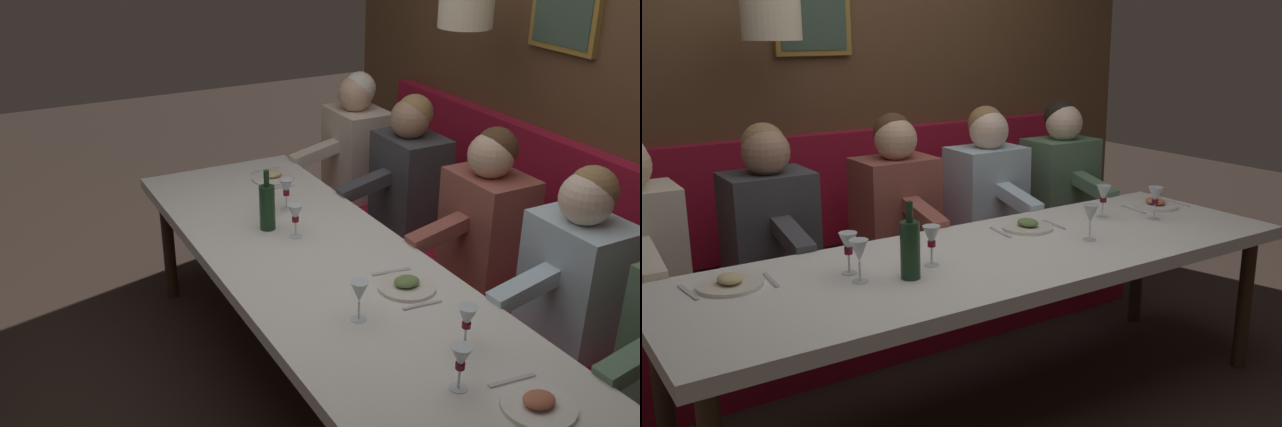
% 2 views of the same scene
% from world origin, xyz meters
% --- Properties ---
extents(ground_plane, '(12.00, 12.00, 0.00)m').
position_xyz_m(ground_plane, '(0.00, 0.00, 0.00)').
color(ground_plane, black).
extents(dining_table, '(0.90, 2.78, 0.74)m').
position_xyz_m(dining_table, '(0.00, 0.00, 0.68)').
color(dining_table, silver).
rests_on(dining_table, ground_plane).
extents(banquette_bench, '(0.52, 2.98, 0.45)m').
position_xyz_m(banquette_bench, '(0.89, 0.00, 0.23)').
color(banquette_bench, maroon).
rests_on(banquette_bench, ground_plane).
extents(back_wall_panel, '(0.59, 4.18, 2.90)m').
position_xyz_m(back_wall_panel, '(1.46, 0.01, 1.36)').
color(back_wall_panel, brown).
rests_on(back_wall_panel, ground_plane).
extents(diner_nearest, '(0.60, 0.40, 0.79)m').
position_xyz_m(diner_nearest, '(0.88, -1.16, 0.82)').
color(diner_nearest, '#567A5B').
rests_on(diner_nearest, banquette_bench).
extents(diner_near, '(0.60, 0.40, 0.79)m').
position_xyz_m(diner_near, '(0.88, -0.61, 0.82)').
color(diner_near, silver).
rests_on(diner_near, banquette_bench).
extents(diner_middle, '(0.60, 0.40, 0.79)m').
position_xyz_m(diner_middle, '(0.88, -0.02, 0.82)').
color(diner_middle, '#934C42').
rests_on(diner_middle, banquette_bench).
extents(diner_far, '(0.60, 0.40, 0.79)m').
position_xyz_m(diner_far, '(0.88, 0.65, 0.82)').
color(diner_far, '#3D3D42').
rests_on(diner_far, banquette_bench).
extents(place_setting_0, '(0.24, 0.32, 0.05)m').
position_xyz_m(place_setting_0, '(0.20, -0.35, 0.75)').
color(place_setting_0, silver).
rests_on(place_setting_0, dining_table).
extents(place_setting_1, '(0.24, 0.32, 0.05)m').
position_xyz_m(place_setting_1, '(0.22, 1.04, 0.75)').
color(place_setting_1, silver).
rests_on(place_setting_1, dining_table).
extents(place_setting_2, '(0.24, 0.32, 0.05)m').
position_xyz_m(place_setting_2, '(0.15, -1.17, 0.75)').
color(place_setting_2, white).
rests_on(place_setting_2, dining_table).
extents(wine_glass_0, '(0.07, 0.07, 0.16)m').
position_xyz_m(wine_glass_0, '(0.11, 0.62, 0.86)').
color(wine_glass_0, silver).
rests_on(wine_glass_0, dining_table).
extents(wine_glass_1, '(0.07, 0.07, 0.16)m').
position_xyz_m(wine_glass_1, '(-0.09, -0.46, 0.86)').
color(wine_glass_1, silver).
rests_on(wine_glass_1, dining_table).
extents(wine_glass_2, '(0.07, 0.07, 0.16)m').
position_xyz_m(wine_glass_2, '(-0.00, 0.62, 0.86)').
color(wine_glass_2, silver).
rests_on(wine_glass_2, dining_table).
extents(wine_glass_3, '(0.07, 0.07, 0.16)m').
position_xyz_m(wine_glass_3, '(0.01, 0.30, 0.86)').
color(wine_glass_3, silver).
rests_on(wine_glass_3, dining_table).
extents(wine_glass_4, '(0.07, 0.07, 0.16)m').
position_xyz_m(wine_glass_4, '(-0.01, -0.98, 0.86)').
color(wine_glass_4, silver).
rests_on(wine_glass_4, dining_table).
extents(wine_glass_5, '(0.07, 0.07, 0.16)m').
position_xyz_m(wine_glass_5, '(0.16, -0.79, 0.86)').
color(wine_glass_5, silver).
rests_on(wine_glass_5, dining_table).
extents(wine_bottle, '(0.08, 0.08, 0.30)m').
position_xyz_m(wine_bottle, '(-0.07, 0.45, 0.86)').
color(wine_bottle, '#19381E').
rests_on(wine_bottle, dining_table).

